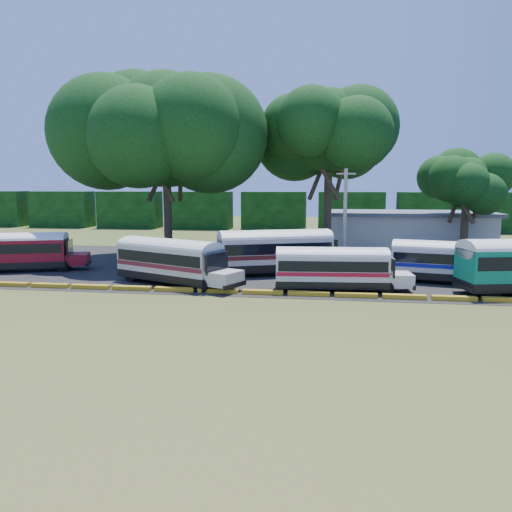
# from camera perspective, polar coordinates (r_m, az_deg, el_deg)

# --- Properties ---
(ground) EXTENTS (160.00, 160.00, 0.00)m
(ground) POSITION_cam_1_polar(r_m,az_deg,el_deg) (32.72, -7.32, -4.52)
(ground) COLOR #334617
(ground) RESTS_ON ground
(asphalt_strip) EXTENTS (64.00, 24.00, 0.02)m
(asphalt_strip) POSITION_cam_1_polar(r_m,az_deg,el_deg) (43.99, -1.84, -1.17)
(asphalt_strip) COLOR black
(asphalt_strip) RESTS_ON ground
(curb) EXTENTS (53.70, 0.45, 0.30)m
(curb) POSITION_cam_1_polar(r_m,az_deg,el_deg) (33.63, -6.86, -3.91)
(curb) COLOR gold
(curb) RESTS_ON ground
(terminal_building) EXTENTS (19.00, 9.00, 4.00)m
(terminal_building) POSITION_cam_1_polar(r_m,az_deg,el_deg) (61.62, 17.05, 3.06)
(terminal_building) COLOR beige
(terminal_building) RESTS_ON ground
(treeline_backdrop) EXTENTS (130.00, 4.00, 6.00)m
(treeline_backdrop) POSITION_cam_1_polar(r_m,az_deg,el_deg) (79.30, 2.08, 5.18)
(treeline_backdrop) COLOR black
(treeline_backdrop) RESTS_ON ground
(bus_red) EXTENTS (10.02, 5.40, 3.21)m
(bus_red) POSITION_cam_1_polar(r_m,az_deg,el_deg) (45.70, -25.45, 0.71)
(bus_red) COLOR black
(bus_red) RESTS_ON ground
(bus_cream_west) EXTENTS (10.13, 6.43, 3.30)m
(bus_cream_west) POSITION_cam_1_polar(r_m,az_deg,el_deg) (36.33, -9.65, -0.31)
(bus_cream_west) COLOR black
(bus_cream_west) RESTS_ON ground
(bus_cream_east) EXTENTS (11.16, 6.43, 3.59)m
(bus_cream_east) POSITION_cam_1_polar(r_m,az_deg,el_deg) (39.80, 2.50, 0.78)
(bus_cream_east) COLOR black
(bus_cream_east) RESTS_ON ground
(bus_white_red) EXTENTS (9.27, 2.98, 3.00)m
(bus_white_red) POSITION_cam_1_polar(r_m,az_deg,el_deg) (33.93, 8.95, -1.19)
(bus_white_red) COLOR black
(bus_white_red) RESTS_ON ground
(bus_white_blue) EXTENTS (9.67, 4.31, 3.09)m
(bus_white_blue) POSITION_cam_1_polar(r_m,az_deg,el_deg) (38.83, 21.29, -0.39)
(bus_white_blue) COLOR black
(bus_white_blue) RESTS_ON ground
(tree_west) EXTENTS (14.81, 14.81, 17.72)m
(tree_west) POSITION_cam_1_polar(r_m,az_deg,el_deg) (49.59, -10.28, 13.97)
(tree_west) COLOR #352C1A
(tree_west) RESTS_ON ground
(tree_center) EXTENTS (11.25, 11.25, 16.61)m
(tree_center) POSITION_cam_1_polar(r_m,az_deg,el_deg) (51.74, 8.36, 13.95)
(tree_center) COLOR #352C1A
(tree_center) RESTS_ON ground
(tree_east) EXTENTS (7.27, 7.27, 9.96)m
(tree_east) POSITION_cam_1_polar(r_m,az_deg,el_deg) (56.73, 22.97, 7.62)
(tree_east) COLOR #352C1A
(tree_east) RESTS_ON ground
(utility_pole) EXTENTS (1.60, 0.30, 8.46)m
(utility_pole) POSITION_cam_1_polar(r_m,az_deg,el_deg) (42.83, 10.13, 4.29)
(utility_pole) COLOR gray
(utility_pole) RESTS_ON ground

